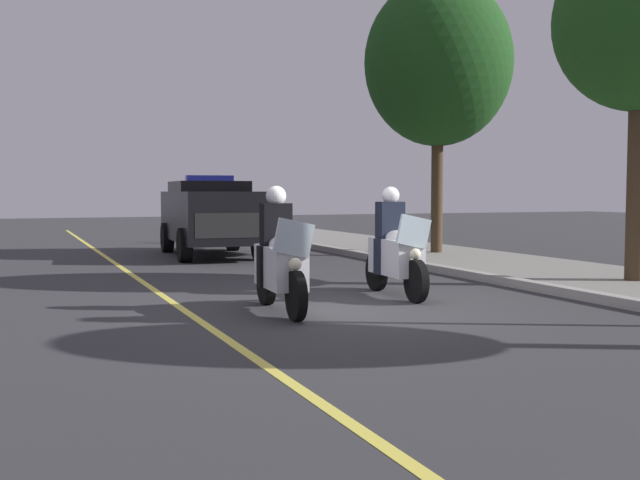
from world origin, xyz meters
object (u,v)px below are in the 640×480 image
cyclist_background (234,217)px  tree_far_back (438,63)px  police_motorcycle_lead_left (280,261)px  police_motorcycle_lead_right (395,252)px  police_suv (210,214)px

cyclist_background → tree_far_back: (6.49, 3.50, 4.02)m
police_motorcycle_lead_left → police_motorcycle_lead_right: bearing=110.4°
police_suv → cyclist_background: police_suv is taller
police_motorcycle_lead_left → tree_far_back: (-7.00, 6.65, 4.16)m
police_motorcycle_lead_right → police_suv: 8.47m
cyclist_background → tree_far_back: size_ratio=0.26×
police_suv → police_motorcycle_lead_right: bearing=5.8°
police_motorcycle_lead_left → cyclist_background: bearing=166.9°
police_motorcycle_lead_right → cyclist_background: police_motorcycle_lead_right is taller
police_motorcycle_lead_left → tree_far_back: size_ratio=0.31×
tree_far_back → police_motorcycle_lead_right: bearing=-35.8°
police_motorcycle_lead_right → tree_far_back: (-6.19, 4.46, 4.16)m
police_motorcycle_lead_right → cyclist_background: 12.72m
cyclist_background → police_motorcycle_lead_left: bearing=-13.1°
police_motorcycle_lead_left → tree_far_back: bearing=136.5°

